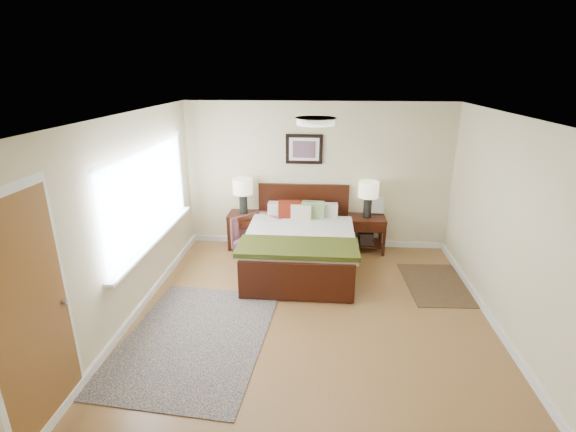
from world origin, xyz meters
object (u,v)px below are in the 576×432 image
Objects in this scene: bed at (300,238)px; rug_persian at (195,338)px; nightstand_left at (244,220)px; lamp_left at (243,189)px; armchair at (259,236)px; lamp_right at (368,193)px; nightstand_right at (366,231)px.

bed is 0.90× the size of rug_persian.
nightstand_left is 0.55m from lamp_left.
rug_persian is at bearing -92.13° from nightstand_left.
rug_persian is at bearing -92.11° from lamp_left.
lamp_left reaches higher than bed.
armchair is at bearing 85.09° from rug_persian.
lamp_left is at bearing 92.47° from rug_persian.
lamp_left is 1.00× the size of lamp_right.
lamp_left is (0.00, 0.02, 0.55)m from nightstand_left.
lamp_right is at bearing 0.00° from lamp_left.
lamp_left is 2.11m from lamp_right.
lamp_left reaches higher than armchair.
lamp_left is 0.27× the size of rug_persian.
bed is at bearing -145.12° from nightstand_right.
bed is 1.44m from lamp_right.
bed reaches higher than armchair.
lamp_right is (1.09, 0.77, 0.54)m from bed.
lamp_right is 0.27× the size of rug_persian.
armchair is at bearing -170.82° from lamp_right.
nightstand_right is 0.28× the size of rug_persian.
nightstand_right is 1.02× the size of lamp_left.
nightstand_left is at bearing -90.00° from lamp_left.
armchair is 0.32× the size of rug_persian.
bed is 3.34× the size of lamp_right.
bed reaches higher than rug_persian.
bed reaches higher than nightstand_left.
lamp_right is 0.85× the size of armchair.
nightstand_left reaches higher than rug_persian.
rug_persian is (-1.12, -1.94, -0.50)m from bed.
nightstand_left is at bearing 143.78° from bed.
rug_persian is at bearing -129.18° from lamp_right.
armchair reaches higher than rug_persian.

